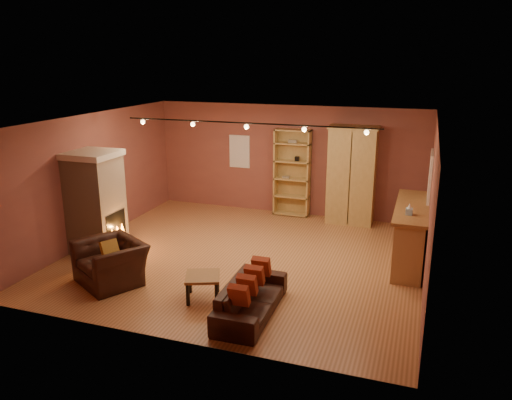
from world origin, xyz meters
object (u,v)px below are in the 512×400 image
at_px(armoire, 352,175).
at_px(bar_counter, 410,234).
at_px(fireplace, 96,202).
at_px(bookcase, 293,172).
at_px(coffee_table, 203,279).
at_px(loveseat, 251,292).
at_px(armchair, 110,256).

height_order(armoire, bar_counter, armoire).
bearing_deg(bar_counter, fireplace, -166.94).
height_order(fireplace, bookcase, bookcase).
bearing_deg(fireplace, bar_counter, 13.06).
xyz_separation_m(armoire, coffee_table, (-1.72, -4.87, -0.83)).
bearing_deg(bar_counter, loveseat, -127.33).
bearing_deg(armoire, fireplace, -143.21).
distance_m(armoire, coffee_table, 5.23).
relative_size(armoire, loveseat, 1.29).
bearing_deg(fireplace, coffee_table, -23.69).
height_order(loveseat, armchair, armchair).
bearing_deg(armoire, bar_counter, -54.46).
xyz_separation_m(fireplace, coffee_table, (3.02, -1.32, -0.69)).
bearing_deg(coffee_table, armoire, 70.51).
bearing_deg(bookcase, armchair, -112.26).
bearing_deg(fireplace, loveseat, -21.34).
relative_size(fireplace, coffee_table, 2.88).
xyz_separation_m(bookcase, armchair, (-2.05, -5.00, -0.62)).
relative_size(bookcase, bar_counter, 0.91).
bearing_deg(armoire, bookcase, 173.01).
bearing_deg(armoire, coffee_table, -109.49).
bearing_deg(fireplace, bookcase, 49.20).
distance_m(fireplace, bookcase, 4.93).
bearing_deg(bookcase, armoire, -6.99).
distance_m(armoire, armchair, 6.03).
xyz_separation_m(fireplace, armoire, (4.74, 3.55, 0.14)).
distance_m(bar_counter, coffee_table, 4.26).
bearing_deg(bookcase, bar_counter, -37.11).
height_order(fireplace, armoire, armoire).
bearing_deg(fireplace, armchair, -47.29).
bearing_deg(coffee_table, loveseat, -13.27).
height_order(armoire, loveseat, armoire).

